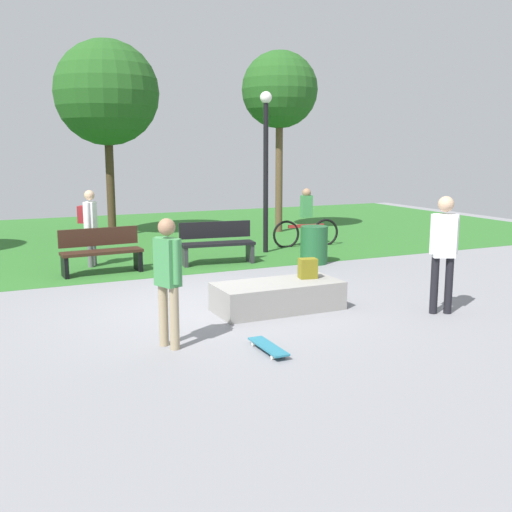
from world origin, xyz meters
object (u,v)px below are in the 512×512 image
(skateboard_by_ledge, at_px, (268,347))
(park_bench_by_oak, at_px, (217,242))
(pedestrian_with_backpack, at_px, (89,221))
(park_bench_far_right, at_px, (101,250))
(tree_tall_oak, at_px, (280,91))
(tree_leaning_ash, at_px, (107,93))
(trash_bin, at_px, (314,245))
(cyclist_on_bicycle, at_px, (306,222))
(backpack_on_ledge, at_px, (308,268))
(skater_performing_trick, at_px, (168,273))
(skater_watching, at_px, (444,245))
(lamp_post, at_px, (266,155))
(concrete_ledge, at_px, (278,296))

(skateboard_by_ledge, distance_m, park_bench_by_oak, 5.94)
(pedestrian_with_backpack, bearing_deg, park_bench_far_right, -86.02)
(park_bench_far_right, distance_m, tree_tall_oak, 8.14)
(tree_leaning_ash, distance_m, tree_tall_oak, 4.91)
(trash_bin, distance_m, cyclist_on_bicycle, 2.38)
(skateboard_by_ledge, relative_size, tree_tall_oak, 0.15)
(backpack_on_ledge, xyz_separation_m, tree_leaning_ash, (-1.26, 9.02, 3.38))
(cyclist_on_bicycle, bearing_deg, park_bench_far_right, -166.95)
(tree_leaning_ash, xyz_separation_m, pedestrian_with_backpack, (-1.34, -4.25, -3.00))
(skater_performing_trick, xyz_separation_m, cyclist_on_bicycle, (5.56, 6.30, -0.33))
(skater_watching, bearing_deg, skater_performing_trick, 177.36)
(backpack_on_ledge, height_order, pedestrian_with_backpack, pedestrian_with_backpack)
(lamp_post, xyz_separation_m, cyclist_on_bicycle, (1.34, 0.39, -1.71))
(skater_performing_trick, xyz_separation_m, skater_watching, (4.24, -0.20, 0.10))
(tree_leaning_ash, xyz_separation_m, lamp_post, (2.82, -4.23, -1.64))
(park_bench_far_right, height_order, cyclist_on_bicycle, cyclist_on_bicycle)
(lamp_post, bearing_deg, concrete_ledge, -113.72)
(lamp_post, height_order, cyclist_on_bicycle, lamp_post)
(park_bench_by_oak, distance_m, tree_leaning_ash, 6.30)
(skater_watching, distance_m, park_bench_by_oak, 5.51)
(trash_bin, relative_size, pedestrian_with_backpack, 0.51)
(park_bench_far_right, xyz_separation_m, park_bench_by_oak, (2.50, 0.00, 0.00))
(park_bench_far_right, relative_size, pedestrian_with_backpack, 1.00)
(skater_performing_trick, bearing_deg, pedestrian_with_backpack, 89.48)
(concrete_ledge, relative_size, skater_performing_trick, 1.20)
(backpack_on_ledge, xyz_separation_m, lamp_post, (1.56, 4.79, 1.74))
(skater_watching, height_order, cyclist_on_bicycle, skater_watching)
(park_bench_by_oak, xyz_separation_m, lamp_post, (1.60, 0.87, 1.86))
(skater_watching, distance_m, pedestrian_with_backpack, 7.39)
(skater_watching, distance_m, skateboard_by_ledge, 3.37)
(backpack_on_ledge, bearing_deg, skater_watching, 151.51)
(concrete_ledge, height_order, lamp_post, lamp_post)
(tree_tall_oak, xyz_separation_m, pedestrian_with_backpack, (-6.12, -3.17, -3.16))
(backpack_on_ledge, relative_size, pedestrian_with_backpack, 0.20)
(park_bench_far_right, bearing_deg, park_bench_by_oak, 0.05)
(backpack_on_ledge, height_order, skater_performing_trick, skater_performing_trick)
(lamp_post, bearing_deg, pedestrian_with_backpack, -179.73)
(pedestrian_with_backpack, bearing_deg, park_bench_by_oak, -18.37)
(skateboard_by_ledge, height_order, cyclist_on_bicycle, cyclist_on_bicycle)
(trash_bin, bearing_deg, tree_tall_oak, 71.58)
(tree_tall_oak, bearing_deg, skater_watching, -101.79)
(skater_watching, xyz_separation_m, tree_tall_oak, (1.93, 9.25, 3.07))
(skateboard_by_ledge, height_order, park_bench_by_oak, park_bench_by_oak)
(concrete_ledge, height_order, pedestrian_with_backpack, pedestrian_with_backpack)
(skater_performing_trick, height_order, tree_leaning_ash, tree_leaning_ash)
(concrete_ledge, relative_size, tree_tall_oak, 0.38)
(concrete_ledge, relative_size, cyclist_on_bicycle, 1.09)
(tree_leaning_ash, relative_size, trash_bin, 6.58)
(skater_watching, relative_size, cyclist_on_bicycle, 0.99)
(park_bench_by_oak, xyz_separation_m, tree_tall_oak, (3.56, 4.02, 3.66))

